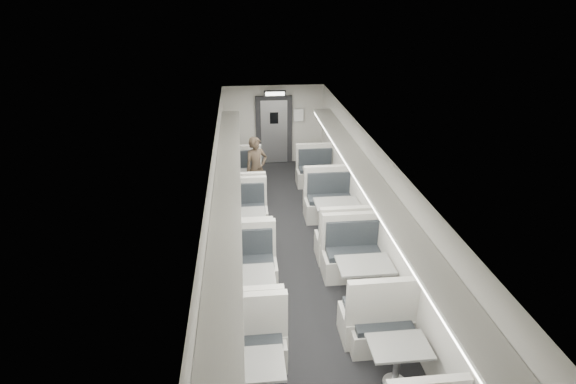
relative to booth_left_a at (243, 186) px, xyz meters
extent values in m
cube|color=black|center=(1.00, -3.33, -0.44)|extent=(3.00, 12.00, 0.12)
cube|color=silver|center=(1.00, -3.33, 2.08)|extent=(3.00, 12.00, 0.12)
cube|color=beige|center=(1.00, 2.73, 0.82)|extent=(3.00, 0.12, 2.40)
cube|color=beige|center=(-0.56, -3.33, 0.82)|extent=(0.12, 12.00, 2.40)
cube|color=beige|center=(2.56, -3.33, 0.82)|extent=(0.12, 12.00, 2.40)
cube|color=beige|center=(0.00, -0.78, -0.16)|extent=(1.05, 0.59, 0.45)
cube|color=black|center=(0.00, -0.75, 0.11)|extent=(0.94, 0.47, 0.10)
cube|color=beige|center=(0.00, -0.99, 0.41)|extent=(1.05, 0.12, 0.70)
cube|color=beige|center=(0.00, 0.78, -0.16)|extent=(1.05, 0.59, 0.45)
cube|color=black|center=(0.00, 0.75, 0.11)|extent=(0.94, 0.47, 0.10)
cube|color=beige|center=(0.00, 0.99, 0.41)|extent=(1.05, 0.12, 0.70)
cylinder|color=#BDBDBF|center=(0.00, 0.00, -0.04)|extent=(0.10, 0.10, 0.69)
cylinder|color=#BDBDBF|center=(0.00, 0.00, -0.37)|extent=(0.36, 0.36, 0.03)
cube|color=gray|center=(0.00, 0.00, 0.34)|extent=(0.88, 0.60, 0.04)
cube|color=beige|center=(0.00, -3.03, -0.16)|extent=(1.06, 0.59, 0.45)
cube|color=black|center=(0.00, -3.00, 0.12)|extent=(0.94, 0.47, 0.10)
cube|color=beige|center=(0.00, -3.25, 0.42)|extent=(1.06, 0.12, 0.70)
cube|color=beige|center=(0.00, -1.47, -0.16)|extent=(1.06, 0.59, 0.45)
cube|color=black|center=(0.00, -1.50, 0.12)|extent=(0.94, 0.47, 0.10)
cube|color=beige|center=(0.00, -1.26, 0.42)|extent=(1.06, 0.12, 0.70)
cylinder|color=#BDBDBF|center=(0.00, -2.25, -0.04)|extent=(0.10, 0.10, 0.69)
cylinder|color=#BDBDBF|center=(0.00, -2.25, -0.37)|extent=(0.36, 0.36, 0.03)
cube|color=gray|center=(0.00, -2.25, 0.35)|extent=(0.88, 0.60, 0.04)
cube|color=beige|center=(0.00, -5.35, -0.14)|extent=(1.12, 0.63, 0.48)
cube|color=black|center=(0.00, -5.32, 0.15)|extent=(1.00, 0.50, 0.11)
cube|color=beige|center=(0.00, -5.58, 0.47)|extent=(1.12, 0.13, 0.74)
cube|color=beige|center=(0.00, -3.70, -0.14)|extent=(1.12, 0.63, 0.48)
cube|color=black|center=(0.00, -3.73, 0.15)|extent=(1.00, 0.50, 0.11)
cube|color=beige|center=(0.00, -3.47, 0.47)|extent=(1.12, 0.13, 0.74)
cylinder|color=#BDBDBF|center=(0.00, -4.53, -0.02)|extent=(0.11, 0.11, 0.73)
cylinder|color=#BDBDBF|center=(0.00, -4.53, -0.37)|extent=(0.38, 0.38, 0.03)
cube|color=gray|center=(0.00, -4.53, 0.39)|extent=(0.93, 0.64, 0.04)
cube|color=beige|center=(0.00, -5.59, -0.16)|extent=(1.07, 0.60, 0.45)
cube|color=black|center=(0.00, -5.62, 0.12)|extent=(0.95, 0.47, 0.10)
cube|color=beige|center=(0.00, -5.37, 0.42)|extent=(1.07, 0.12, 0.71)
cube|color=gray|center=(0.00, -6.37, 0.35)|extent=(0.89, 0.61, 0.04)
cube|color=beige|center=(2.00, -0.78, -0.16)|extent=(1.04, 0.58, 0.44)
cube|color=black|center=(2.00, -0.75, 0.11)|extent=(0.93, 0.46, 0.10)
cube|color=beige|center=(2.00, -0.99, 0.41)|extent=(1.04, 0.12, 0.69)
cube|color=beige|center=(2.00, 0.76, -0.16)|extent=(1.04, 0.58, 0.44)
cube|color=black|center=(2.00, 0.73, 0.11)|extent=(0.93, 0.46, 0.10)
cube|color=beige|center=(2.00, 0.97, 0.41)|extent=(1.04, 0.12, 0.69)
cylinder|color=#BDBDBF|center=(2.00, -0.01, -0.04)|extent=(0.10, 0.10, 0.68)
cylinder|color=#BDBDBF|center=(2.00, -0.01, -0.37)|extent=(0.35, 0.35, 0.03)
cube|color=gray|center=(2.00, -0.01, 0.34)|extent=(0.87, 0.59, 0.04)
cube|color=beige|center=(2.00, -2.94, -0.14)|extent=(1.15, 0.64, 0.49)
cube|color=black|center=(2.00, -2.91, 0.16)|extent=(1.02, 0.51, 0.11)
cube|color=beige|center=(2.00, -3.18, 0.49)|extent=(1.15, 0.13, 0.76)
cube|color=beige|center=(2.00, -1.25, -0.14)|extent=(1.15, 0.64, 0.49)
cube|color=black|center=(2.00, -1.28, 0.16)|extent=(1.02, 0.51, 0.11)
cube|color=beige|center=(2.00, -1.02, 0.49)|extent=(1.15, 0.13, 0.76)
cylinder|color=#BDBDBF|center=(2.00, -2.10, -0.01)|extent=(0.11, 0.11, 0.75)
cylinder|color=#BDBDBF|center=(2.00, -2.10, -0.37)|extent=(0.39, 0.39, 0.03)
cube|color=gray|center=(2.00, -2.10, 0.41)|extent=(0.96, 0.65, 0.04)
cube|color=beige|center=(2.00, -5.24, -0.14)|extent=(1.12, 0.62, 0.48)
cube|color=black|center=(2.00, -5.20, 0.15)|extent=(1.00, 0.50, 0.11)
cube|color=beige|center=(2.00, -5.46, 0.46)|extent=(1.12, 0.13, 0.74)
cube|color=beige|center=(2.00, -3.58, -0.14)|extent=(1.12, 0.62, 0.48)
cube|color=black|center=(2.00, -3.62, 0.15)|extent=(1.00, 0.50, 0.11)
cube|color=beige|center=(2.00, -3.36, 0.46)|extent=(1.12, 0.13, 0.74)
cylinder|color=#BDBDBF|center=(2.00, -4.41, -0.02)|extent=(0.11, 0.11, 0.73)
cylinder|color=#BDBDBF|center=(2.00, -4.41, -0.37)|extent=(0.38, 0.38, 0.03)
cube|color=gray|center=(2.00, -4.41, 0.39)|extent=(0.93, 0.64, 0.04)
cube|color=beige|center=(2.00, -5.47, -0.18)|extent=(0.98, 0.54, 0.41)
cube|color=black|center=(2.00, -5.50, 0.08)|extent=(0.87, 0.43, 0.09)
cube|color=beige|center=(2.00, -5.28, 0.35)|extent=(0.98, 0.11, 0.65)
cylinder|color=#BDBDBF|center=(2.00, -6.19, -0.06)|extent=(0.09, 0.09, 0.64)
cylinder|color=#BDBDBF|center=(2.00, -6.19, -0.37)|extent=(0.33, 0.33, 0.03)
cube|color=gray|center=(2.00, -6.19, 0.29)|extent=(0.81, 0.55, 0.04)
imported|color=black|center=(0.35, 0.05, 0.44)|extent=(0.71, 0.61, 1.65)
cube|color=black|center=(-0.49, 0.07, 0.97)|extent=(0.02, 1.18, 0.84)
cube|color=black|center=(-0.49, -2.13, 0.97)|extent=(0.02, 1.18, 0.84)
cube|color=black|center=(-0.49, -4.33, 0.97)|extent=(0.02, 1.18, 0.84)
cube|color=black|center=(-0.49, -6.53, 0.97)|extent=(0.02, 1.18, 0.84)
cube|color=beige|center=(-0.26, -3.63, 1.54)|extent=(0.46, 10.40, 0.05)
cube|color=white|center=(-0.06, -3.63, 1.49)|extent=(0.05, 10.20, 0.04)
cube|color=beige|center=(2.26, -3.63, 1.54)|extent=(0.46, 10.40, 0.05)
cube|color=white|center=(2.06, -3.63, 1.49)|extent=(0.05, 10.20, 0.04)
cube|color=black|center=(1.00, 2.61, 0.67)|extent=(1.10, 0.10, 2.10)
cube|color=#BDBDBF|center=(1.00, 2.58, 0.62)|extent=(0.80, 0.05, 1.95)
cube|color=black|center=(1.00, 2.54, 1.07)|extent=(0.25, 0.02, 0.35)
cube|color=black|center=(1.00, 2.12, 1.90)|extent=(0.62, 0.10, 0.16)
cube|color=white|center=(1.00, 2.06, 1.90)|extent=(0.54, 0.02, 0.10)
cube|color=white|center=(1.75, 2.59, 1.12)|extent=(0.32, 0.02, 0.40)
camera|label=1|loc=(0.04, -10.59, 4.66)|focal=28.00mm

